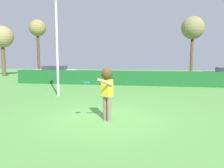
% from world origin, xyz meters
% --- Properties ---
extents(ground_plane, '(60.00, 60.00, 0.00)m').
position_xyz_m(ground_plane, '(0.00, 0.00, 0.00)').
color(ground_plane, '#599A46').
extents(person, '(0.46, 0.84, 1.82)m').
position_xyz_m(person, '(0.16, -0.26, 1.21)').
color(person, '#7B6555').
rests_on(person, ground).
extents(frisbee, '(0.23, 0.23, 0.05)m').
position_xyz_m(frisbee, '(-0.42, -0.73, 1.37)').
color(frisbee, '#268CE5').
extents(lamppost, '(0.24, 0.24, 5.32)m').
position_xyz_m(lamppost, '(-3.46, 4.19, 2.97)').
color(lamppost, silver).
rests_on(lamppost, ground).
extents(hedge_row, '(18.23, 0.90, 1.07)m').
position_xyz_m(hedge_row, '(0.00, 9.80, 0.53)').
color(hedge_row, '#1B5826').
rests_on(hedge_row, ground).
extents(parked_car_white, '(4.37, 2.20, 1.25)m').
position_xyz_m(parked_car_white, '(-8.01, 14.22, 0.69)').
color(parked_car_white, white).
rests_on(parked_car_white, ground).
extents(maple_tree, '(2.27, 2.27, 6.16)m').
position_xyz_m(maple_tree, '(5.62, 16.65, 4.94)').
color(maple_tree, brown).
rests_on(maple_tree, ground).
extents(birch_tree, '(2.36, 2.36, 5.52)m').
position_xyz_m(birch_tree, '(-14.51, 15.36, 4.23)').
color(birch_tree, brown).
rests_on(birch_tree, ground).
extents(bare_elm_tree, '(1.81, 1.81, 6.20)m').
position_xyz_m(bare_elm_tree, '(-10.76, 16.20, 5.11)').
color(bare_elm_tree, brown).
rests_on(bare_elm_tree, ground).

